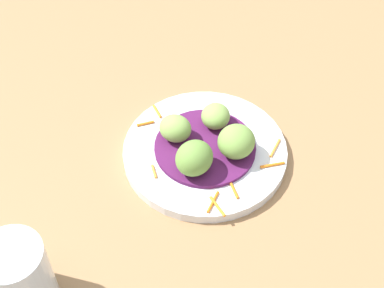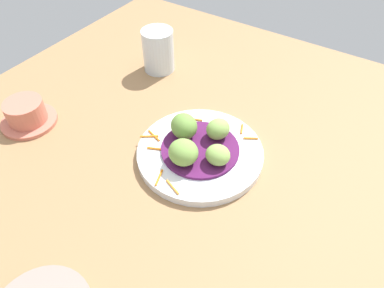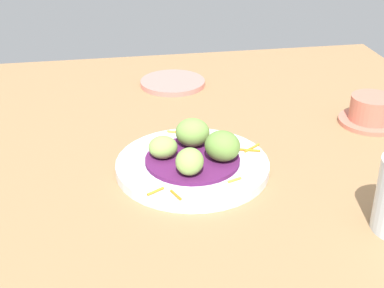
% 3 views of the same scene
% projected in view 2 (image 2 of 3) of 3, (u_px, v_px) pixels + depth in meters
% --- Properties ---
extents(table_surface, '(1.10, 1.10, 0.02)m').
position_uv_depth(table_surface, '(190.00, 166.00, 0.68)').
color(table_surface, '#936D47').
rests_on(table_surface, ground).
extents(main_plate, '(0.24, 0.24, 0.02)m').
position_uv_depth(main_plate, '(200.00, 153.00, 0.68)').
color(main_plate, silver).
rests_on(main_plate, table_surface).
extents(cabbage_bed, '(0.15, 0.15, 0.01)m').
position_uv_depth(cabbage_bed, '(200.00, 149.00, 0.67)').
color(cabbage_bed, '#51194C').
rests_on(cabbage_bed, main_plate).
extents(carrot_garnish, '(0.22, 0.20, 0.00)m').
position_uv_depth(carrot_garnish, '(182.00, 147.00, 0.68)').
color(carrot_garnish, orange).
rests_on(carrot_garnish, main_plate).
extents(guac_scoop_left, '(0.07, 0.07, 0.04)m').
position_uv_depth(guac_scoop_left, '(181.00, 151.00, 0.63)').
color(guac_scoop_left, '#759E47').
rests_on(guac_scoop_left, cabbage_bed).
extents(guac_scoop_center, '(0.05, 0.05, 0.03)m').
position_uv_depth(guac_scoop_center, '(218.00, 155.00, 0.64)').
color(guac_scoop_center, '#84A851').
rests_on(guac_scoop_center, cabbage_bed).
extents(guac_scoop_right, '(0.06, 0.05, 0.04)m').
position_uv_depth(guac_scoop_right, '(218.00, 129.00, 0.68)').
color(guac_scoop_right, '#84A851').
rests_on(guac_scoop_right, cabbage_bed).
extents(guac_scoop_back, '(0.07, 0.07, 0.05)m').
position_uv_depth(guac_scoop_back, '(184.00, 126.00, 0.68)').
color(guac_scoop_back, olive).
rests_on(guac_scoop_back, cabbage_bed).
extents(terracotta_bowl, '(0.11, 0.11, 0.05)m').
position_uv_depth(terracotta_bowl, '(26.00, 114.00, 0.74)').
color(terracotta_bowl, '#C66B56').
rests_on(terracotta_bowl, table_surface).
extents(water_glass, '(0.08, 0.08, 0.10)m').
position_uv_depth(water_glass, '(158.00, 50.00, 0.86)').
color(water_glass, silver).
rests_on(water_glass, table_surface).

